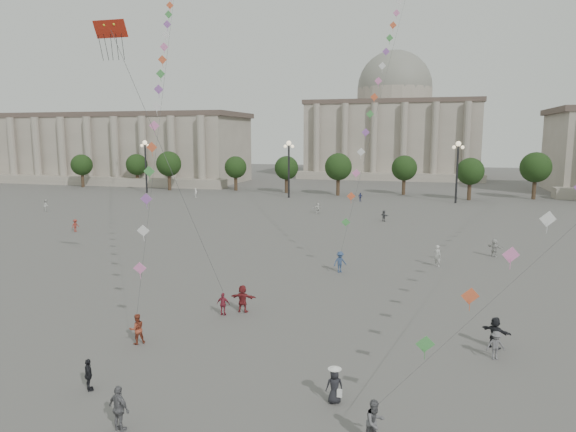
# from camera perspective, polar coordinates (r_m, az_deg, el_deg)

# --- Properties ---
(ground) EXTENTS (360.00, 360.00, 0.00)m
(ground) POSITION_cam_1_polar(r_m,az_deg,el_deg) (27.48, -8.16, -15.98)
(ground) COLOR #4F4C4A
(ground) RESTS_ON ground
(hall_west) EXTENTS (84.00, 26.22, 17.20)m
(hall_west) POSITION_cam_1_polar(r_m,az_deg,el_deg) (144.47, -21.04, 7.08)
(hall_west) COLOR gray
(hall_west) RESTS_ON ground
(hall_central) EXTENTS (48.30, 34.30, 35.50)m
(hall_central) POSITION_cam_1_polar(r_m,az_deg,el_deg) (152.40, 11.59, 9.73)
(hall_central) COLOR gray
(hall_central) RESTS_ON ground
(tree_row) EXTENTS (137.12, 5.12, 8.00)m
(tree_row) POSITION_cam_1_polar(r_m,az_deg,el_deg) (101.51, 9.53, 5.31)
(tree_row) COLOR #392C1C
(tree_row) RESTS_ON ground
(lamp_post_far_west) EXTENTS (2.00, 0.90, 10.65)m
(lamp_post_far_west) POSITION_cam_1_polar(r_m,az_deg,el_deg) (108.02, -15.56, 6.36)
(lamp_post_far_west) COLOR #262628
(lamp_post_far_west) RESTS_ON ground
(lamp_post_mid_west) EXTENTS (2.00, 0.90, 10.65)m
(lamp_post_mid_west) POSITION_cam_1_polar(r_m,az_deg,el_deg) (96.24, 0.09, 6.41)
(lamp_post_mid_west) COLOR #262628
(lamp_post_mid_west) RESTS_ON ground
(lamp_post_mid_east) EXTENTS (2.00, 0.90, 10.65)m
(lamp_post_mid_east) POSITION_cam_1_polar(r_m,az_deg,el_deg) (93.04, 18.33, 5.88)
(lamp_post_mid_east) COLOR #262628
(lamp_post_mid_east) RESTS_ON ground
(person_crowd_0) EXTENTS (0.96, 0.86, 1.56)m
(person_crowd_0) POSITION_cam_1_polar(r_m,az_deg,el_deg) (92.15, 8.03, 2.11)
(person_crowd_0) COLOR navy
(person_crowd_0) RESTS_ON ground
(person_crowd_1) EXTENTS (1.05, 1.11, 1.81)m
(person_crowd_1) POSITION_cam_1_polar(r_m,az_deg,el_deg) (87.31, -25.28, 1.06)
(person_crowd_1) COLOR silver
(person_crowd_1) RESTS_ON ground
(person_crowd_2) EXTENTS (0.78, 1.09, 1.53)m
(person_crowd_2) POSITION_cam_1_polar(r_m,az_deg,el_deg) (67.40, -22.55, -0.98)
(person_crowd_2) COLOR maroon
(person_crowd_2) RESTS_ON ground
(person_crowd_3) EXTENTS (1.66, 1.30, 1.76)m
(person_crowd_3) POSITION_cam_1_polar(r_m,az_deg,el_deg) (30.90, 22.02, -11.92)
(person_crowd_3) COLOR black
(person_crowd_3) RESTS_ON ground
(person_crowd_4) EXTENTS (1.39, 1.34, 1.58)m
(person_crowd_4) POSITION_cam_1_polar(r_m,az_deg,el_deg) (77.34, 3.32, 0.90)
(person_crowd_4) COLOR white
(person_crowd_4) RESTS_ON ground
(person_crowd_6) EXTENTS (1.09, 0.82, 1.51)m
(person_crowd_6) POSITION_cam_1_polar(r_m,az_deg,el_deg) (29.52, 22.08, -13.17)
(person_crowd_6) COLOR #5E5E62
(person_crowd_6) RESTS_ON ground
(person_crowd_7) EXTENTS (1.53, 1.48, 1.74)m
(person_crowd_7) POSITION_cam_1_polar(r_m,az_deg,el_deg) (53.20, 21.94, -3.31)
(person_crowd_7) COLOR beige
(person_crowd_7) RESTS_ON ground
(person_crowd_10) EXTENTS (0.44, 0.66, 1.80)m
(person_crowd_10) POSITION_cam_1_polar(r_m,az_deg,el_deg) (98.47, -10.20, 2.56)
(person_crowd_10) COLOR white
(person_crowd_10) RESTS_ON ground
(person_crowd_12) EXTENTS (1.31, 1.33, 1.53)m
(person_crowd_12) POSITION_cam_1_polar(r_m,az_deg,el_deg) (70.97, 10.61, 0.02)
(person_crowd_12) COLOR #58585C
(person_crowd_12) RESTS_ON ground
(person_crowd_13) EXTENTS (0.83, 0.79, 1.92)m
(person_crowd_13) POSITION_cam_1_polar(r_m,az_deg,el_deg) (47.73, 16.26, -4.25)
(person_crowd_13) COLOR silver
(person_crowd_13) RESTS_ON ground
(tourist_0) EXTENTS (0.89, 0.39, 1.50)m
(tourist_0) POSITION_cam_1_polar(r_m,az_deg,el_deg) (33.93, -7.21, -9.68)
(tourist_0) COLOR maroon
(tourist_0) RESTS_ON ground
(tourist_1) EXTENTS (0.87, 0.89, 1.50)m
(tourist_1) POSITION_cam_1_polar(r_m,az_deg,el_deg) (26.08, -21.28, -16.13)
(tourist_1) COLOR black
(tourist_1) RESTS_ON ground
(tourist_2) EXTENTS (1.72, 0.62, 1.83)m
(tourist_2) POSITION_cam_1_polar(r_m,az_deg,el_deg) (34.34, -5.06, -9.13)
(tourist_2) COLOR maroon
(tourist_2) RESTS_ON ground
(tourist_3) EXTENTS (1.18, 0.76, 1.86)m
(tourist_3) POSITION_cam_1_polar(r_m,az_deg,el_deg) (22.50, -18.26, -19.65)
(tourist_3) COLOR slate
(tourist_3) RESTS_ON ground
(kite_flyer_0) EXTENTS (1.05, 1.06, 1.72)m
(kite_flyer_0) POSITION_cam_1_polar(r_m,az_deg,el_deg) (30.49, -16.43, -11.94)
(kite_flyer_0) COLOR brown
(kite_flyer_0) RESTS_ON ground
(kite_flyer_1) EXTENTS (1.34, 1.23, 1.81)m
(kite_flyer_1) POSITION_cam_1_polar(r_m,az_deg,el_deg) (44.03, 5.80, -5.10)
(kite_flyer_1) COLOR navy
(kite_flyer_1) RESTS_ON ground
(kite_flyer_2) EXTENTS (1.08, 1.07, 1.75)m
(kite_flyer_2) POSITION_cam_1_polar(r_m,az_deg,el_deg) (21.01, 9.61, -21.67)
(kite_flyer_2) COLOR #58585D
(kite_flyer_2) RESTS_ON ground
(hat_person) EXTENTS (0.88, 0.74, 1.69)m
(hat_person) POSITION_cam_1_polar(r_m,az_deg,el_deg) (23.51, 5.19, -18.18)
(hat_person) COLOR black
(hat_person) RESTS_ON ground
(dragon_kite) EXTENTS (4.72, 0.54, 18.08)m
(dragon_kite) POSITION_cam_1_polar(r_m,az_deg,el_deg) (35.94, -18.93, 17.75)
(dragon_kite) COLOR #A82211
(dragon_kite) RESTS_ON ground
(kite_train_west) EXTENTS (21.11, 48.48, 67.37)m
(kite_train_west) POSITION_cam_1_polar(r_m,az_deg,el_deg) (57.69, -13.04, 20.76)
(kite_train_west) COLOR #3F3F3F
(kite_train_west) RESTS_ON ground
(kite_train_mid) EXTENTS (6.77, 37.03, 59.14)m
(kite_train_mid) POSITION_cam_1_polar(r_m,az_deg,el_deg) (63.73, 12.44, 22.13)
(kite_train_mid) COLOR #3F3F3F
(kite_train_mid) RESTS_ON ground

